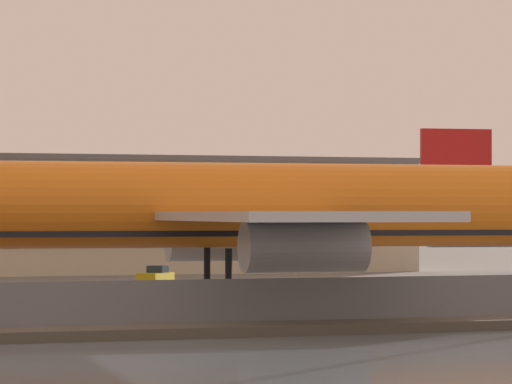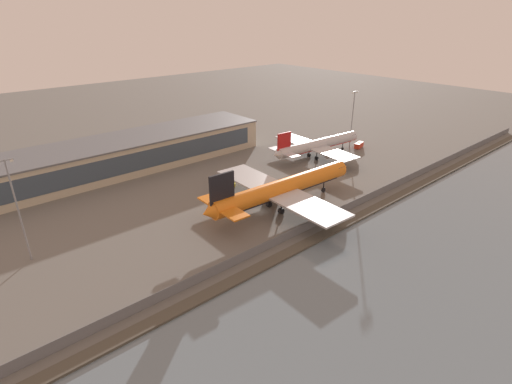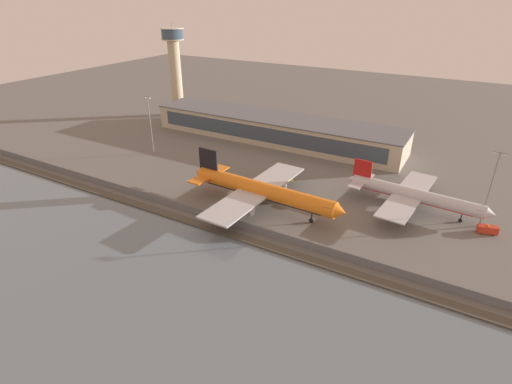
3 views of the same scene
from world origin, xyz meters
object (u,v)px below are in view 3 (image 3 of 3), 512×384
Objects in this scene: cargo_jet_orange at (261,190)px; passenger_jet_silver at (413,195)px; apron_light_mast_apron_west at (150,123)px; apron_light_mast_apron_east at (491,186)px; ops_van at (488,229)px; baggage_tug at (288,179)px; control_tower at (175,65)px.

cargo_jet_orange reaches higher than passenger_jet_silver.
apron_light_mast_apron_west is 121.53m from apron_light_mast_apron_east.
passenger_jet_silver is 102.55m from apron_light_mast_apron_west.
ops_van is at bearing -10.83° from passenger_jet_silver.
ops_van is at bearing -2.85° from baggage_tug.
apron_light_mast_apron_west reaches higher than cargo_jet_orange.
baggage_tug is (-41.82, -0.97, -3.94)m from passenger_jet_silver.
ops_van is at bearing -18.65° from control_tower.
baggage_tug is 62.35m from apron_light_mast_apron_east.
control_tower is at bearing 160.12° from passenger_jet_silver.
cargo_jet_orange is 2.23× the size of apron_light_mast_apron_west.
baggage_tug is at bearing -178.68° from passenger_jet_silver.
ops_van is 0.23× the size of apron_light_mast_apron_west.
control_tower reaches higher than baggage_tug.
apron_light_mast_apron_west is (29.05, -51.59, -13.33)m from control_tower.
control_tower is (-90.24, 69.85, 20.76)m from cargo_jet_orange.
cargo_jet_orange is at bearing -87.60° from baggage_tug.
cargo_jet_orange is 65.25m from ops_van.
apron_light_mast_apron_west is at bearing -178.51° from apron_light_mast_apron_east.
passenger_jet_silver is at bearing 169.17° from ops_van.
baggage_tug is 63.43m from ops_van.
apron_light_mast_apron_east is at bearing -0.04° from baggage_tug.
apron_light_mast_apron_west reaches higher than ops_van.
control_tower is 2.04× the size of apron_light_mast_apron_east.
control_tower is (-89.35, 48.39, 25.86)m from baggage_tug.
passenger_jet_silver reaches higher than baggage_tug.
apron_light_mast_apron_east reaches higher than baggage_tug.
apron_light_mast_apron_west reaches higher than passenger_jet_silver.
control_tower is at bearing 162.17° from apron_light_mast_apron_east.
cargo_jet_orange is 1.21× the size of passenger_jet_silver.
cargo_jet_orange is 115.99m from control_tower.
apron_light_mast_apron_east is (61.19, -0.05, 11.96)m from baggage_tug.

